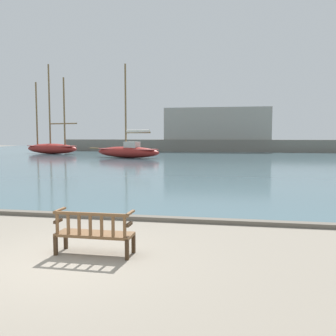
% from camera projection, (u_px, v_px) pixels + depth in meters
% --- Properties ---
extents(ground_plane, '(160.00, 160.00, 0.00)m').
position_uv_depth(ground_plane, '(60.00, 262.00, 7.27)').
color(ground_plane, gray).
extents(harbor_water, '(100.00, 80.00, 0.08)m').
position_uv_depth(harbor_water, '(213.00, 154.00, 50.33)').
color(harbor_water, '#476670').
rests_on(harbor_water, ground).
extents(quay_edge_kerb, '(40.00, 0.30, 0.12)m').
position_uv_depth(quay_edge_kerb, '(121.00, 217.00, 11.03)').
color(quay_edge_kerb, '#675F54').
rests_on(quay_edge_kerb, ground).
extents(park_bench, '(1.60, 0.53, 0.92)m').
position_uv_depth(park_bench, '(94.00, 232.00, 7.69)').
color(park_bench, '#3D2A19').
rests_on(park_bench, ground).
extents(sailboat_outer_port, '(8.21, 3.71, 11.71)m').
position_uv_depth(sailboat_outer_port, '(52.00, 147.00, 49.64)').
color(sailboat_outer_port, maroon).
rests_on(sailboat_outer_port, harbor_water).
extents(sailboat_mid_port, '(9.23, 4.51, 10.09)m').
position_uv_depth(sailboat_mid_port, '(128.00, 151.00, 40.71)').
color(sailboat_mid_port, maroon).
rests_on(sailboat_mid_port, harbor_water).
extents(far_breakwater, '(48.04, 2.40, 6.69)m').
position_uv_depth(far_breakwater, '(216.00, 137.00, 56.31)').
color(far_breakwater, slate).
rests_on(far_breakwater, ground).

